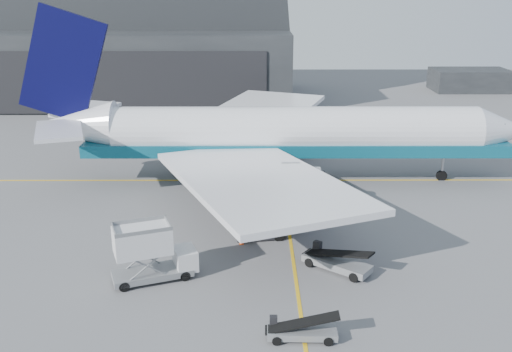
{
  "coord_description": "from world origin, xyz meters",
  "views": [
    {
      "loc": [
        -2.86,
        -35.89,
        19.44
      ],
      "look_at": [
        -2.73,
        8.12,
        4.5
      ],
      "focal_mm": 40.0,
      "sensor_mm": 36.0,
      "label": 1
    }
  ],
  "objects_px": {
    "catering_truck": "(150,253)",
    "belt_loader_a": "(301,331)",
    "airliner": "(275,134)",
    "belt_loader_b": "(336,262)",
    "pushback_tug": "(261,228)"
  },
  "relations": [
    {
      "from": "catering_truck",
      "to": "belt_loader_a",
      "type": "distance_m",
      "value": 12.05
    },
    {
      "from": "airliner",
      "to": "belt_loader_a",
      "type": "distance_m",
      "value": 28.21
    },
    {
      "from": "belt_loader_a",
      "to": "belt_loader_b",
      "type": "distance_m",
      "value": 8.92
    },
    {
      "from": "catering_truck",
      "to": "belt_loader_b",
      "type": "bearing_deg",
      "value": -13.97
    },
    {
      "from": "airliner",
      "to": "belt_loader_a",
      "type": "relative_size",
      "value": 11.88
    },
    {
      "from": "belt_loader_a",
      "to": "airliner",
      "type": "bearing_deg",
      "value": 92.3
    },
    {
      "from": "airliner",
      "to": "belt_loader_b",
      "type": "bearing_deg",
      "value": -79.25
    },
    {
      "from": "pushback_tug",
      "to": "belt_loader_a",
      "type": "distance_m",
      "value": 14.14
    },
    {
      "from": "catering_truck",
      "to": "belt_loader_a",
      "type": "relative_size",
      "value": 1.43
    },
    {
      "from": "belt_loader_b",
      "to": "airliner",
      "type": "bearing_deg",
      "value": 138.38
    },
    {
      "from": "catering_truck",
      "to": "belt_loader_a",
      "type": "xyz_separation_m",
      "value": [
        9.76,
        -6.91,
        -1.5
      ]
    },
    {
      "from": "belt_loader_a",
      "to": "belt_loader_b",
      "type": "bearing_deg",
      "value": 70.45
    },
    {
      "from": "catering_truck",
      "to": "belt_loader_b",
      "type": "relative_size",
      "value": 1.24
    },
    {
      "from": "catering_truck",
      "to": "pushback_tug",
      "type": "height_order",
      "value": "catering_truck"
    },
    {
      "from": "catering_truck",
      "to": "pushback_tug",
      "type": "relative_size",
      "value": 1.45
    }
  ]
}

